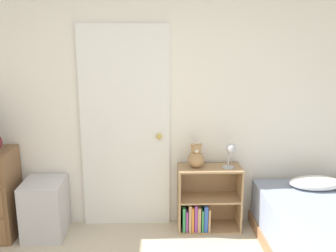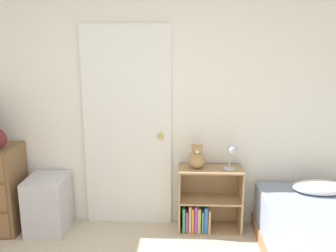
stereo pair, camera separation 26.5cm
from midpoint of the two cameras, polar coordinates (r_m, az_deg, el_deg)
The scene contains 6 objects.
wall_back at distance 3.76m, azimuth -4.29°, elevation 3.63°, with size 10.00×0.06×2.55m.
door_closed at distance 3.76m, azimuth -4.18°, elevation -0.38°, with size 0.88×0.09×2.04m.
storage_bin at distance 3.97m, azimuth -15.97°, elevation -11.40°, with size 0.38×0.44×0.56m.
bookshelf at distance 3.88m, azimuth 7.55°, elevation -11.98°, with size 0.63×0.29×0.66m.
teddy_bear at distance 3.68m, azimuth 6.50°, elevation -4.86°, with size 0.16×0.16×0.25m.
desk_lamp at distance 3.65m, azimuth 11.79°, elevation -4.01°, with size 0.13×0.13×0.26m.
Camera 2 is at (0.57, -1.50, 1.92)m, focal length 40.00 mm.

